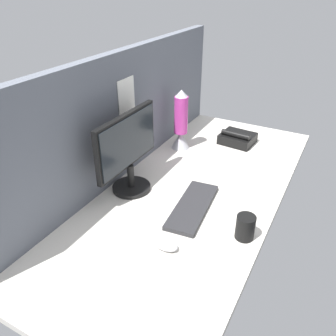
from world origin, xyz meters
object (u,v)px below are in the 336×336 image
mouse (166,245)px  lava_lamp (181,124)px  keyboard (193,206)px  mug_black_travel (245,227)px  monitor (128,150)px  desk_phone (237,138)px

mouse → lava_lamp: (77.55, 32.78, 12.76)cm
keyboard → mug_black_travel: mug_black_travel is taller
mug_black_travel → monitor: bearing=82.6°
monitor → mouse: bearing=-128.7°
mouse → desk_phone: bearing=4.3°
monitor → keyboard: bearing=-90.2°
keyboard → mouse: size_ratio=3.85×
keyboard → lava_lamp: bearing=25.6°
monitor → mug_black_travel: bearing=-97.4°
lava_lamp → desk_phone: size_ratio=1.69×
mouse → lava_lamp: size_ratio=0.28×
keyboard → desk_phone: bearing=-3.0°
lava_lamp → mouse: bearing=-157.1°
monitor → desk_phone: monitor is taller
keyboard → mug_black_travel: bearing=-112.4°
mouse → mug_black_travel: bearing=-49.2°
mug_black_travel → lava_lamp: size_ratio=0.29×
monitor → keyboard: 38.00cm
monitor → mouse: monitor is taller
keyboard → desk_phone: 71.88cm
mouse → mug_black_travel: 31.10cm
monitor → mug_black_travel: (-7.50, -57.86, -15.74)cm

